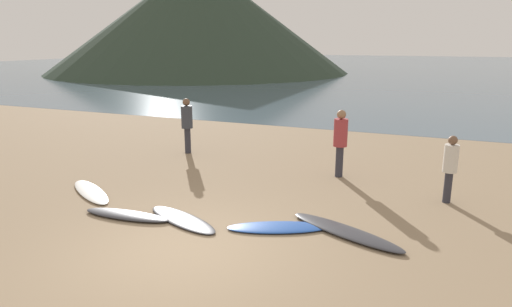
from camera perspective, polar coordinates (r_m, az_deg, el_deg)
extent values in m
cube|color=#8C7559|center=(16.95, 8.80, 1.58)|extent=(120.00, 120.00, 0.20)
cube|color=#475B6B|center=(68.02, 19.53, 10.39)|extent=(140.00, 100.00, 0.01)
cone|color=#28382B|center=(54.17, -7.32, 16.91)|extent=(34.38, 34.38, 12.47)
ellipsoid|color=white|center=(11.46, -20.35, -4.58)|extent=(2.10, 1.59, 0.07)
ellipsoid|color=#333338|center=(9.70, -16.19, -7.54)|extent=(1.99, 0.60, 0.10)
ellipsoid|color=#333338|center=(9.27, -9.41, -8.29)|extent=(2.07, 1.31, 0.07)
ellipsoid|color=#1E479E|center=(8.79, 2.81, -9.39)|extent=(2.05, 1.35, 0.07)
ellipsoid|color=#333338|center=(8.73, 11.34, -9.73)|extent=(2.48, 1.49, 0.10)
cylinder|color=#2D2D38|center=(10.93, 23.29, -3.98)|extent=(0.17, 0.17, 0.72)
cylinder|color=beige|center=(10.76, 23.63, -0.59)|extent=(0.31, 0.31, 0.62)
sphere|color=brown|center=(10.67, 23.85, 1.56)|extent=(0.20, 0.20, 0.20)
cylinder|color=#2D2D38|center=(14.64, -8.72, 1.65)|extent=(0.20, 0.20, 0.83)
cylinder|color=#333842|center=(14.50, -8.83, 4.63)|extent=(0.36, 0.36, 0.72)
sphere|color=brown|center=(14.43, -8.90, 6.50)|extent=(0.23, 0.23, 0.23)
cylinder|color=#2D2D38|center=(12.13, 10.59, -1.00)|extent=(0.20, 0.20, 0.84)
cylinder|color=#9E3338|center=(11.96, 10.76, 2.63)|extent=(0.37, 0.37, 0.73)
sphere|color=#936B4C|center=(11.87, 10.87, 4.92)|extent=(0.24, 0.24, 0.24)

